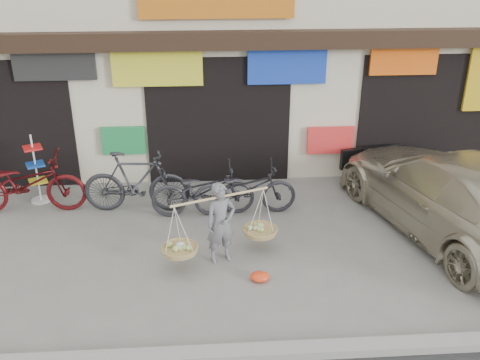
{
  "coord_description": "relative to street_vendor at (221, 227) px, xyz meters",
  "views": [
    {
      "loc": [
        -0.28,
        -7.25,
        4.86
      ],
      "look_at": [
        0.28,
        0.9,
        1.16
      ],
      "focal_mm": 40.0,
      "sensor_mm": 36.0,
      "label": 1
    }
  ],
  "objects": [
    {
      "name": "display_rack",
      "position": [
        -3.57,
        2.44,
        -0.05
      ],
      "size": [
        0.44,
        0.44,
        1.42
      ],
      "rotation": [
        0.0,
        0.0,
        0.42
      ],
      "color": "silver",
      "rests_on": "ground"
    },
    {
      "name": "bike_3",
      "position": [
        0.52,
        1.62,
        -0.11
      ],
      "size": [
        1.99,
        0.78,
        1.03
      ],
      "primitive_type": "imported",
      "rotation": [
        0.0,
        0.0,
        1.62
      ],
      "color": "#27262B",
      "rests_on": "ground"
    },
    {
      "name": "shophouse_block",
      "position": [
        0.08,
        6.14,
        2.82
      ],
      "size": [
        14.0,
        6.32,
        7.0
      ],
      "color": "beige",
      "rests_on": "ground"
    },
    {
      "name": "bike_1",
      "position": [
        -1.55,
        1.86,
        -0.01
      ],
      "size": [
        2.09,
        0.74,
        1.23
      ],
      "primitive_type": "imported",
      "rotation": [
        0.0,
        0.0,
        1.49
      ],
      "color": "#2C2C31",
      "rests_on": "ground"
    },
    {
      "name": "ground",
      "position": [
        0.08,
        -0.28,
        -0.62
      ],
      "size": [
        70.0,
        70.0,
        0.0
      ],
      "primitive_type": "plane",
      "color": "gray",
      "rests_on": "ground"
    },
    {
      "name": "suv",
      "position": [
        4.11,
        0.68,
        0.13
      ],
      "size": [
        3.37,
        5.58,
        1.51
      ],
      "rotation": [
        0.0,
        0.0,
        3.4
      ],
      "color": "#B9AE95",
      "rests_on": "ground"
    },
    {
      "name": "street_vendor",
      "position": [
        0.0,
        0.0,
        0.0
      ],
      "size": [
        1.89,
        1.06,
        1.38
      ],
      "rotation": [
        0.0,
        0.0,
        0.36
      ],
      "color": "slate",
      "rests_on": "ground"
    },
    {
      "name": "red_bag",
      "position": [
        0.58,
        -0.63,
        -0.55
      ],
      "size": [
        0.31,
        0.25,
        0.14
      ],
      "primitive_type": "ellipsoid",
      "color": "#F83E17",
      "rests_on": "ground"
    },
    {
      "name": "bike_0",
      "position": [
        -3.66,
        1.99,
        -0.03
      ],
      "size": [
        2.26,
        0.82,
        1.18
      ],
      "primitive_type": "imported",
      "rotation": [
        0.0,
        0.0,
        1.59
      ],
      "color": "#4D0D0F",
      "rests_on": "ground"
    },
    {
      "name": "kerb",
      "position": [
        0.08,
        -2.28,
        -0.56
      ],
      "size": [
        70.0,
        0.25,
        0.12
      ],
      "primitive_type": "cube",
      "color": "gray",
      "rests_on": "ground"
    },
    {
      "name": "bike_2",
      "position": [
        -0.28,
        1.62,
        -0.11
      ],
      "size": [
        1.99,
        0.78,
        1.03
      ],
      "primitive_type": "imported",
      "rotation": [
        0.0,
        0.0,
        1.62
      ],
      "color": "#27262B",
      "rests_on": "ground"
    }
  ]
}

